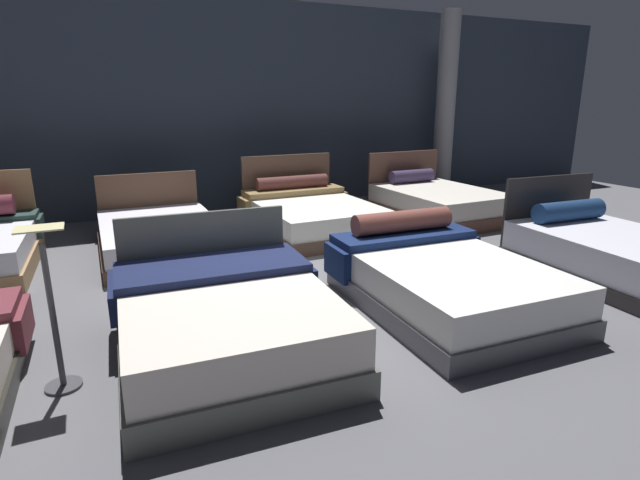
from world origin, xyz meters
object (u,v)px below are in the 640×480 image
(bed_2, at_px, (443,280))
(bed_5, at_px, (160,236))
(bed_1, at_px, (227,320))
(bed_3, at_px, (611,253))
(support_pillar, at_px, (445,106))
(bed_7, at_px, (437,203))
(bed_6, at_px, (311,214))
(price_sign, at_px, (55,328))

(bed_2, height_order, bed_5, bed_5)
(bed_2, distance_m, bed_5, 3.67)
(bed_1, distance_m, bed_3, 4.30)
(support_pillar, bearing_deg, bed_7, -129.19)
(bed_7, bearing_deg, bed_6, 176.01)
(bed_2, relative_size, bed_6, 1.04)
(bed_3, xyz_separation_m, bed_7, (0.02, 3.08, -0.01))
(bed_7, bearing_deg, bed_3, -91.82)
(bed_2, xyz_separation_m, price_sign, (-3.24, -0.05, 0.19))
(bed_6, height_order, support_pillar, support_pillar)
(bed_3, xyz_separation_m, support_pillar, (1.41, 4.79, 1.49))
(bed_7, bearing_deg, price_sign, -152.59)
(bed_2, xyz_separation_m, support_pillar, (3.62, 4.68, 1.50))
(bed_2, distance_m, support_pillar, 6.11)
(bed_6, bearing_deg, bed_5, -177.59)
(bed_5, distance_m, bed_7, 4.39)
(bed_7, height_order, support_pillar, support_pillar)
(bed_1, height_order, bed_5, bed_1)
(bed_2, distance_m, bed_3, 2.21)
(bed_6, relative_size, support_pillar, 0.60)
(bed_5, bearing_deg, support_pillar, 16.96)
(bed_3, relative_size, bed_5, 0.98)
(bed_1, bearing_deg, bed_7, 37.93)
(support_pillar, bearing_deg, bed_5, -163.40)
(price_sign, relative_size, support_pillar, 0.32)
(bed_6, distance_m, price_sign, 4.50)
(bed_5, xyz_separation_m, price_sign, (-1.08, -3.01, 0.24))
(bed_1, distance_m, support_pillar, 7.56)
(bed_6, xyz_separation_m, bed_7, (2.23, -0.10, 0.00))
(bed_2, height_order, bed_3, bed_3)
(bed_3, xyz_separation_m, bed_6, (-2.21, 3.18, -0.01))
(bed_1, xyz_separation_m, bed_3, (4.30, -0.06, -0.01))
(bed_2, bearing_deg, support_pillar, 54.58)
(bed_1, height_order, bed_7, bed_7)
(bed_1, height_order, support_pillar, support_pillar)
(bed_3, distance_m, price_sign, 5.45)
(bed_6, height_order, price_sign, price_sign)
(bed_2, height_order, bed_6, bed_6)
(bed_6, xyz_separation_m, price_sign, (-3.24, -3.12, 0.19))
(bed_5, bearing_deg, bed_3, -34.70)
(bed_1, height_order, bed_2, bed_1)
(bed_1, bearing_deg, bed_3, 2.14)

